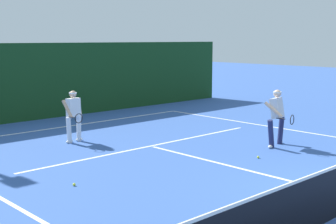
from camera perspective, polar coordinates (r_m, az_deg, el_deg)
name	(u,v)px	position (r m, az deg, el deg)	size (l,w,h in m)	color
court_line_baseline_far	(70,126)	(17.62, -11.75, -1.65)	(10.46, 0.10, 0.01)	white
court_line_service	(150,146)	(14.06, -2.13, -4.12)	(8.53, 0.10, 0.01)	white
court_line_centre	(239,168)	(11.84, 8.57, -6.71)	(0.10, 6.40, 0.01)	white
player_near	(277,115)	(14.28, 12.99, -0.36)	(1.05, 0.93, 1.68)	#1E234C
player_far	(74,114)	(14.73, -11.32, -0.25)	(0.69, 0.85, 1.59)	silver
tennis_ball	(258,157)	(12.87, 10.83, -5.37)	(0.07, 0.07, 0.07)	#D1E033
tennis_ball_extra	(74,184)	(10.54, -11.25, -8.57)	(0.07, 0.07, 0.07)	#D1E033
back_fence_windscreen	(40,81)	(19.22, -15.14, 3.59)	(20.15, 0.12, 2.99)	#153B1A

